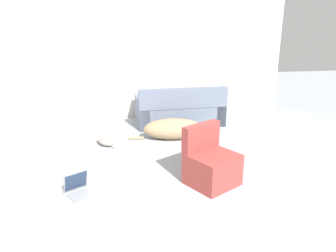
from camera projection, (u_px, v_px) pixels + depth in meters
The scene contains 7 objects.
ground_plane at pixel (164, 248), 3.10m from camera, with size 20.00×20.00×0.00m, color #999EA3.
wall_back at pixel (131, 60), 6.93m from camera, with size 6.71×0.06×2.50m.
couch at pixel (179, 111), 6.75m from camera, with size 1.77×0.96×0.81m.
dog at pixel (178, 129), 5.90m from camera, with size 1.59×0.57×0.38m.
cat at pixel (105, 142), 5.63m from camera, with size 0.36×0.45×0.12m.
laptop_open at pixel (78, 187), 4.07m from camera, with size 0.43×0.44×0.26m.
side_chair at pixel (211, 164), 4.26m from camera, with size 0.78×0.77×0.78m.
Camera 1 is at (-0.39, -2.56, 2.06)m, focal length 35.00 mm.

